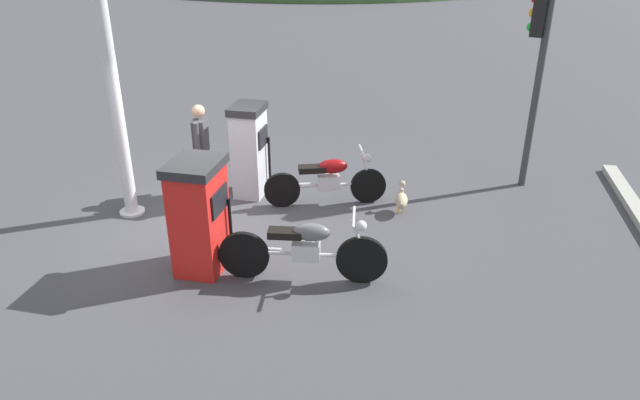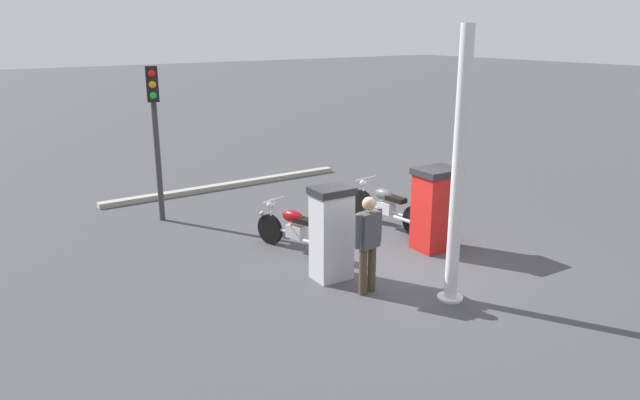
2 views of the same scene
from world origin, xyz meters
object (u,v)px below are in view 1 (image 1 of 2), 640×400
object	(u,v)px
motorcycle_far_pump	(327,180)
canopy_support_pole	(114,93)
wandering_duck	(401,199)
roadside_traffic_light	(537,56)
fuel_pump_near	(199,216)
attendant_person	(201,144)
fuel_pump_far	(250,150)
motorcycle_near_pump	(305,249)

from	to	relation	value
motorcycle_far_pump	canopy_support_pole	distance (m)	3.54
motorcycle_far_pump	canopy_support_pole	world-z (taller)	canopy_support_pole
wandering_duck	roadside_traffic_light	size ratio (longest dim) A/B	0.15
fuel_pump_near	attendant_person	xyz separation A→B (m)	(-0.80, 2.28, 0.10)
fuel_pump_far	canopy_support_pole	bearing A→B (deg)	-148.78
fuel_pump_near	canopy_support_pole	size ratio (longest dim) A/B	0.38
motorcycle_far_pump	canopy_support_pole	size ratio (longest dim) A/B	0.48
motorcycle_near_pump	attendant_person	size ratio (longest dim) A/B	1.40
attendant_person	wandering_duck	world-z (taller)	attendant_person
motorcycle_far_pump	fuel_pump_near	bearing A→B (deg)	-121.32
motorcycle_near_pump	motorcycle_far_pump	xyz separation A→B (m)	(-0.07, 2.28, -0.03)
motorcycle_near_pump	motorcycle_far_pump	bearing A→B (deg)	91.68
motorcycle_far_pump	roadside_traffic_light	distance (m)	3.97
wandering_duck	canopy_support_pole	size ratio (longest dim) A/B	0.12
motorcycle_far_pump	wandering_duck	size ratio (longest dim) A/B	3.96
wandering_duck	roadside_traffic_light	bearing A→B (deg)	36.94
motorcycle_near_pump	wandering_duck	bearing A→B (deg)	61.78
fuel_pump_far	canopy_support_pole	world-z (taller)	canopy_support_pole
motorcycle_near_pump	wandering_duck	xyz separation A→B (m)	(1.16, 2.16, -0.23)
roadside_traffic_light	attendant_person	bearing A→B (deg)	-166.13
fuel_pump_far	fuel_pump_near	bearing A→B (deg)	-90.01
attendant_person	canopy_support_pole	distance (m)	1.69
motorcycle_far_pump	motorcycle_near_pump	bearing A→B (deg)	-88.32
fuel_pump_far	wandering_duck	world-z (taller)	fuel_pump_far
motorcycle_near_pump	attendant_person	xyz separation A→B (m)	(-2.21, 2.34, 0.43)
fuel_pump_near	roadside_traffic_light	world-z (taller)	roadside_traffic_light
fuel_pump_near	attendant_person	size ratio (longest dim) A/B	0.99
motorcycle_near_pump	attendant_person	distance (m)	3.25
attendant_person	canopy_support_pole	bearing A→B (deg)	-135.13
motorcycle_far_pump	roadside_traffic_light	world-z (taller)	roadside_traffic_light
fuel_pump_near	fuel_pump_far	size ratio (longest dim) A/B	0.99
fuel_pump_near	canopy_support_pole	xyz separation A→B (m)	(-1.72, 1.37, 1.19)
fuel_pump_far	attendant_person	distance (m)	0.81
motorcycle_far_pump	attendant_person	distance (m)	2.20
fuel_pump_far	attendant_person	xyz separation A→B (m)	(-0.80, -0.12, 0.10)
fuel_pump_near	wandering_duck	world-z (taller)	fuel_pump_near
motorcycle_near_pump	canopy_support_pole	size ratio (longest dim) A/B	0.54
fuel_pump_far	roadside_traffic_light	world-z (taller)	roadside_traffic_light
fuel_pump_near	roadside_traffic_light	xyz separation A→B (m)	(4.58, 3.61, 1.49)
fuel_pump_far	roadside_traffic_light	distance (m)	4.96
motorcycle_near_pump	wandering_duck	world-z (taller)	motorcycle_near_pump
attendant_person	roadside_traffic_light	xyz separation A→B (m)	(5.38, 1.33, 1.38)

